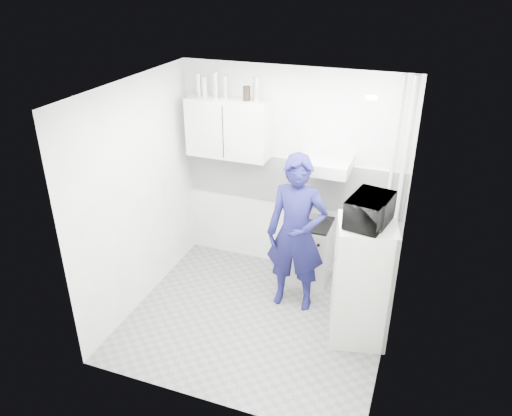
% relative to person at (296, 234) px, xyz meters
% --- Properties ---
extents(floor, '(2.80, 2.80, 0.00)m').
position_rel_person_xyz_m(floor, '(-0.30, -0.46, -0.92)').
color(floor, slate).
rests_on(floor, ground).
extents(ceiling, '(2.80, 2.80, 0.00)m').
position_rel_person_xyz_m(ceiling, '(-0.30, -0.46, 1.68)').
color(ceiling, white).
rests_on(ceiling, wall_back).
extents(wall_back, '(2.80, 0.00, 2.80)m').
position_rel_person_xyz_m(wall_back, '(-0.30, 0.79, 0.38)').
color(wall_back, white).
rests_on(wall_back, floor).
extents(wall_left, '(0.00, 2.60, 2.60)m').
position_rel_person_xyz_m(wall_left, '(-1.70, -0.46, 0.38)').
color(wall_left, white).
rests_on(wall_left, floor).
extents(wall_right, '(0.00, 2.60, 2.60)m').
position_rel_person_xyz_m(wall_right, '(1.10, -0.46, 0.38)').
color(wall_right, white).
rests_on(wall_right, floor).
extents(person, '(0.69, 0.47, 1.85)m').
position_rel_person_xyz_m(person, '(0.00, 0.00, 0.00)').
color(person, '#121342').
rests_on(person, floor).
extents(stove, '(0.49, 0.49, 0.78)m').
position_rel_person_xyz_m(stove, '(0.04, 0.54, -0.53)').
color(stove, '#BCBBB8').
rests_on(stove, floor).
extents(fridge, '(0.68, 0.68, 1.36)m').
position_rel_person_xyz_m(fridge, '(0.80, -0.32, -0.24)').
color(fridge, silver).
rests_on(fridge, floor).
extents(stove_top, '(0.47, 0.47, 0.03)m').
position_rel_person_xyz_m(stove_top, '(0.04, 0.54, -0.13)').
color(stove_top, black).
rests_on(stove_top, stove).
extents(saucepan, '(0.16, 0.16, 0.09)m').
position_rel_person_xyz_m(saucepan, '(0.04, 0.53, -0.07)').
color(saucepan, silver).
rests_on(saucepan, stove_top).
extents(microwave, '(0.58, 0.44, 0.29)m').
position_rel_person_xyz_m(microwave, '(0.80, -0.32, 0.58)').
color(microwave, black).
rests_on(microwave, fridge).
extents(bottle_a, '(0.06, 0.06, 0.27)m').
position_rel_person_xyz_m(bottle_a, '(-1.43, 0.62, 1.41)').
color(bottle_a, silver).
rests_on(bottle_a, upper_cabinet).
extents(bottle_b, '(0.06, 0.06, 0.24)m').
position_rel_person_xyz_m(bottle_b, '(-1.35, 0.62, 1.39)').
color(bottle_b, '#B2B7BC').
rests_on(bottle_b, upper_cabinet).
extents(bottle_c, '(0.07, 0.07, 0.30)m').
position_rel_person_xyz_m(bottle_c, '(-1.21, 0.62, 1.42)').
color(bottle_c, silver).
rests_on(bottle_c, upper_cabinet).
extents(bottle_d, '(0.06, 0.06, 0.27)m').
position_rel_person_xyz_m(bottle_d, '(-1.09, 0.62, 1.41)').
color(bottle_d, silver).
rests_on(bottle_d, upper_cabinet).
extents(canister_b, '(0.09, 0.09, 0.17)m').
position_rel_person_xyz_m(canister_b, '(-0.82, 0.62, 1.36)').
color(canister_b, black).
rests_on(canister_b, upper_cabinet).
extents(bottle_e, '(0.07, 0.07, 0.28)m').
position_rel_person_xyz_m(bottle_e, '(-0.70, 0.62, 1.42)').
color(bottle_e, silver).
rests_on(bottle_e, upper_cabinet).
extents(upper_cabinet, '(1.00, 0.35, 0.70)m').
position_rel_person_xyz_m(upper_cabinet, '(-1.05, 0.62, 0.93)').
color(upper_cabinet, silver).
rests_on(upper_cabinet, wall_back).
extents(range_hood, '(0.60, 0.50, 0.14)m').
position_rel_person_xyz_m(range_hood, '(0.15, 0.54, 0.65)').
color(range_hood, '#BCBBB8').
rests_on(range_hood, wall_back).
extents(backsplash, '(2.74, 0.03, 0.60)m').
position_rel_person_xyz_m(backsplash, '(-0.30, 0.78, 0.28)').
color(backsplash, white).
rests_on(backsplash, wall_back).
extents(pipe_a, '(0.05, 0.05, 2.60)m').
position_rel_person_xyz_m(pipe_a, '(1.00, 0.71, 0.38)').
color(pipe_a, '#BCBBB8').
rests_on(pipe_a, floor).
extents(pipe_b, '(0.04, 0.04, 2.60)m').
position_rel_person_xyz_m(pipe_b, '(0.88, 0.71, 0.38)').
color(pipe_b, '#BCBBB8').
rests_on(pipe_b, floor).
extents(ceiling_spot_fixture, '(0.10, 0.10, 0.02)m').
position_rel_person_xyz_m(ceiling_spot_fixture, '(0.70, -0.26, 1.65)').
color(ceiling_spot_fixture, white).
rests_on(ceiling_spot_fixture, ceiling).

